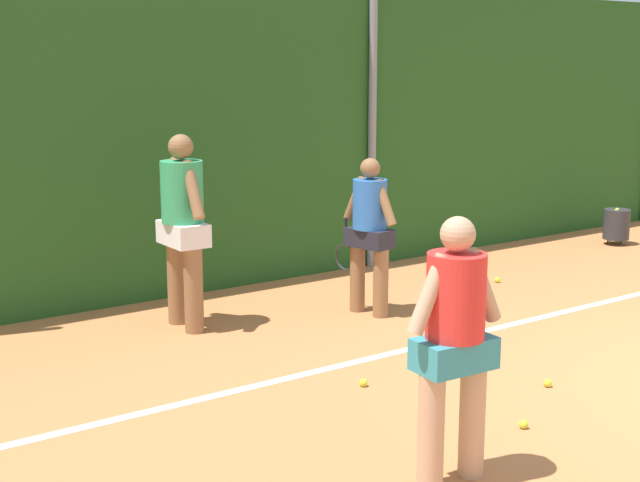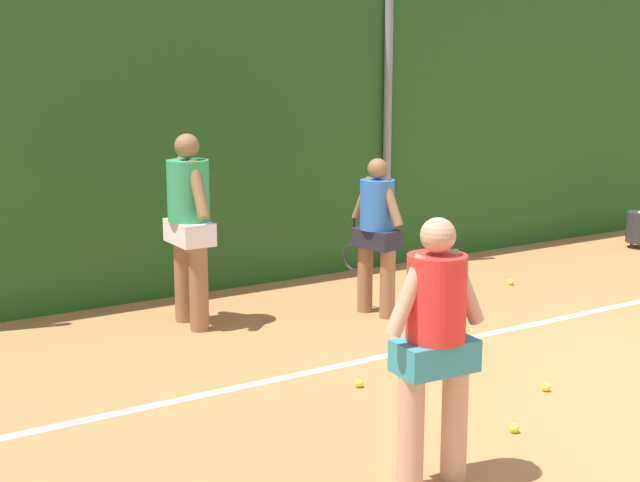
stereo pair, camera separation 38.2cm
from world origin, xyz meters
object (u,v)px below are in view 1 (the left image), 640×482
object	(u,v)px
player_midcourt	(369,228)
player_foreground_near	(455,336)
tennis_ball_6	(497,280)
tennis_ball_5	(548,383)
tennis_ball_7	(523,424)
ball_hopper	(616,224)
tennis_ball_9	(363,383)
player_backcourt_far	(183,221)

from	to	relation	value
player_midcourt	player_foreground_near	bearing A→B (deg)	138.51
player_midcourt	tennis_ball_6	world-z (taller)	player_midcourt
tennis_ball_5	player_midcourt	bearing A→B (deg)	87.08
player_foreground_near	tennis_ball_6	bearing A→B (deg)	-135.75
tennis_ball_6	player_foreground_near	bearing A→B (deg)	-139.30
player_foreground_near	tennis_ball_7	world-z (taller)	player_foreground_near
ball_hopper	tennis_ball_9	bearing A→B (deg)	-159.46
player_foreground_near	tennis_ball_6	size ratio (longest dim) A/B	25.08
ball_hopper	tennis_ball_6	distance (m)	3.05
ball_hopper	tennis_ball_7	size ratio (longest dim) A/B	7.78
player_backcourt_far	tennis_ball_9	size ratio (longest dim) A/B	28.34
tennis_ball_6	tennis_ball_5	bearing A→B (deg)	-129.49
player_midcourt	tennis_ball_9	world-z (taller)	player_midcourt
player_foreground_near	tennis_ball_7	distance (m)	1.35
player_backcourt_far	tennis_ball_6	size ratio (longest dim) A/B	28.34
ball_hopper	tennis_ball_9	world-z (taller)	ball_hopper
ball_hopper	tennis_ball_9	xyz separation A→B (m)	(-6.33, -2.37, -0.26)
player_foreground_near	tennis_ball_5	size ratio (longest dim) A/B	25.08
player_foreground_near	tennis_ball_5	world-z (taller)	player_foreground_near
player_foreground_near	tennis_ball_9	bearing A→B (deg)	-105.68
player_foreground_near	ball_hopper	bearing A→B (deg)	-146.55
player_foreground_near	ball_hopper	size ratio (longest dim) A/B	3.23
player_backcourt_far	tennis_ball_5	bearing A→B (deg)	-152.07
player_foreground_near	tennis_ball_7	bearing A→B (deg)	-159.90
tennis_ball_6	player_backcourt_far	bearing A→B (deg)	172.64
tennis_ball_6	tennis_ball_9	distance (m)	3.78
player_backcourt_far	tennis_ball_5	size ratio (longest dim) A/B	28.34
player_midcourt	tennis_ball_7	world-z (taller)	player_midcourt
ball_hopper	player_backcourt_far	bearing A→B (deg)	-179.02
tennis_ball_5	tennis_ball_7	bearing A→B (deg)	-149.80
tennis_ball_5	tennis_ball_6	distance (m)	3.39
player_foreground_near	tennis_ball_5	distance (m)	2.10
ball_hopper	tennis_ball_7	world-z (taller)	ball_hopper
tennis_ball_5	tennis_ball_7	distance (m)	0.89
player_foreground_near	tennis_ball_6	xyz separation A→B (m)	(3.90, 3.35, -0.90)
player_foreground_near	player_backcourt_far	world-z (taller)	player_backcourt_far
player_midcourt	tennis_ball_7	xyz separation A→B (m)	(-0.90, -2.91, -0.86)
tennis_ball_5	ball_hopper	bearing A→B (deg)	32.06
ball_hopper	tennis_ball_7	distance (m)	6.96
tennis_ball_7	tennis_ball_6	bearing A→B (deg)	46.31
player_backcourt_far	tennis_ball_6	bearing A→B (deg)	-96.97
tennis_ball_5	tennis_ball_9	distance (m)	1.46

